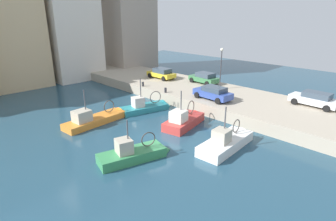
{
  "coord_description": "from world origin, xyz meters",
  "views": [
    {
      "loc": [
        -13.96,
        -15.72,
        9.83
      ],
      "look_at": [
        3.2,
        1.44,
        1.2
      ],
      "focal_mm": 29.5,
      "sensor_mm": 36.0,
      "label": 1
    }
  ],
  "objects_px": {
    "parked_car_yellow": "(162,73)",
    "mooring_bollard_mid": "(165,90)",
    "fishing_boat_teal": "(148,109)",
    "fishing_boat_orange": "(98,121)",
    "quay_streetlamp": "(221,62)",
    "parked_car_green": "(204,78)",
    "fishing_boat_green": "(136,157)",
    "parked_car_white": "(315,99)",
    "parked_car_blue": "(213,93)",
    "fishing_boat_white": "(228,145)",
    "fishing_boat_red": "(185,123)",
    "mooring_bollard_north": "(143,84)"
  },
  "relations": [
    {
      "from": "fishing_boat_white",
      "to": "fishing_boat_green",
      "type": "bearing_deg",
      "value": 150.33
    },
    {
      "from": "fishing_boat_teal",
      "to": "mooring_bollard_mid",
      "type": "distance_m",
      "value": 3.56
    },
    {
      "from": "parked_car_yellow",
      "to": "mooring_bollard_mid",
      "type": "distance_m",
      "value": 7.24
    },
    {
      "from": "mooring_bollard_mid",
      "to": "parked_car_green",
      "type": "bearing_deg",
      "value": -3.51
    },
    {
      "from": "fishing_boat_orange",
      "to": "quay_streetlamp",
      "type": "height_order",
      "value": "quay_streetlamp"
    },
    {
      "from": "fishing_boat_red",
      "to": "fishing_boat_teal",
      "type": "bearing_deg",
      "value": 88.11
    },
    {
      "from": "fishing_boat_green",
      "to": "parked_car_yellow",
      "type": "height_order",
      "value": "fishing_boat_green"
    },
    {
      "from": "fishing_boat_teal",
      "to": "fishing_boat_white",
      "type": "distance_m",
      "value": 10.87
    },
    {
      "from": "fishing_boat_orange",
      "to": "mooring_bollard_mid",
      "type": "distance_m",
      "value": 8.94
    },
    {
      "from": "parked_car_white",
      "to": "quay_streetlamp",
      "type": "distance_m",
      "value": 10.61
    },
    {
      "from": "parked_car_white",
      "to": "parked_car_yellow",
      "type": "distance_m",
      "value": 19.36
    },
    {
      "from": "fishing_boat_green",
      "to": "parked_car_white",
      "type": "xyz_separation_m",
      "value": [
        17.36,
        -5.9,
        1.81
      ]
    },
    {
      "from": "fishing_boat_white",
      "to": "parked_car_yellow",
      "type": "relative_size",
      "value": 1.51
    },
    {
      "from": "parked_car_yellow",
      "to": "fishing_boat_white",
      "type": "bearing_deg",
      "value": -118.18
    },
    {
      "from": "parked_car_green",
      "to": "mooring_bollard_mid",
      "type": "distance_m",
      "value": 6.65
    },
    {
      "from": "fishing_boat_green",
      "to": "mooring_bollard_mid",
      "type": "xyz_separation_m",
      "value": [
        10.62,
        7.82,
        1.35
      ]
    },
    {
      "from": "fishing_boat_red",
      "to": "parked_car_blue",
      "type": "xyz_separation_m",
      "value": [
        5.08,
        0.7,
        1.78
      ]
    },
    {
      "from": "fishing_boat_white",
      "to": "mooring_bollard_north",
      "type": "relative_size",
      "value": 11.46
    },
    {
      "from": "fishing_boat_white",
      "to": "parked_car_green",
      "type": "bearing_deg",
      "value": 44.85
    },
    {
      "from": "fishing_boat_orange",
      "to": "parked_car_green",
      "type": "height_order",
      "value": "fishing_boat_orange"
    },
    {
      "from": "parked_car_green",
      "to": "mooring_bollard_mid",
      "type": "xyz_separation_m",
      "value": [
        -6.63,
        0.41,
        -0.44
      ]
    },
    {
      "from": "parked_car_yellow",
      "to": "quay_streetlamp",
      "type": "height_order",
      "value": "quay_streetlamp"
    },
    {
      "from": "parked_car_green",
      "to": "parked_car_yellow",
      "type": "relative_size",
      "value": 0.97
    },
    {
      "from": "fishing_boat_white",
      "to": "fishing_boat_red",
      "type": "height_order",
      "value": "fishing_boat_red"
    },
    {
      "from": "quay_streetlamp",
      "to": "mooring_bollard_north",
      "type": "bearing_deg",
      "value": 127.09
    },
    {
      "from": "fishing_boat_green",
      "to": "parked_car_green",
      "type": "xyz_separation_m",
      "value": [
        17.24,
        7.42,
        1.79
      ]
    },
    {
      "from": "mooring_bollard_mid",
      "to": "mooring_bollard_north",
      "type": "xyz_separation_m",
      "value": [
        0.0,
        4.0,
        0.0
      ]
    },
    {
      "from": "parked_car_yellow",
      "to": "mooring_bollard_north",
      "type": "xyz_separation_m",
      "value": [
        -4.66,
        -1.52,
        -0.45
      ]
    },
    {
      "from": "mooring_bollard_mid",
      "to": "parked_car_white",
      "type": "bearing_deg",
      "value": -63.83
    },
    {
      "from": "fishing_boat_orange",
      "to": "mooring_bollard_north",
      "type": "xyz_separation_m",
      "value": [
        8.84,
        3.86,
        1.33
      ]
    },
    {
      "from": "fishing_boat_green",
      "to": "parked_car_white",
      "type": "height_order",
      "value": "fishing_boat_green"
    },
    {
      "from": "fishing_boat_red",
      "to": "parked_car_blue",
      "type": "height_order",
      "value": "fishing_boat_red"
    },
    {
      "from": "parked_car_green",
      "to": "quay_streetlamp",
      "type": "distance_m",
      "value": 4.1
    },
    {
      "from": "fishing_boat_orange",
      "to": "fishing_boat_red",
      "type": "distance_m",
      "value": 8.27
    },
    {
      "from": "parked_car_green",
      "to": "parked_car_white",
      "type": "relative_size",
      "value": 0.91
    },
    {
      "from": "parked_car_blue",
      "to": "parked_car_white",
      "type": "bearing_deg",
      "value": -58.49
    },
    {
      "from": "fishing_boat_orange",
      "to": "quay_streetlamp",
      "type": "distance_m",
      "value": 15.54
    },
    {
      "from": "mooring_bollard_mid",
      "to": "mooring_bollard_north",
      "type": "bearing_deg",
      "value": 90.0
    },
    {
      "from": "parked_car_green",
      "to": "fishing_boat_red",
      "type": "bearing_deg",
      "value": -150.41
    },
    {
      "from": "quay_streetlamp",
      "to": "parked_car_green",
      "type": "bearing_deg",
      "value": 72.34
    },
    {
      "from": "fishing_boat_white",
      "to": "quay_streetlamp",
      "type": "bearing_deg",
      "value": 38.17
    },
    {
      "from": "parked_car_yellow",
      "to": "mooring_bollard_mid",
      "type": "relative_size",
      "value": 7.58
    },
    {
      "from": "fishing_boat_teal",
      "to": "parked_car_green",
      "type": "height_order",
      "value": "fishing_boat_teal"
    },
    {
      "from": "fishing_boat_orange",
      "to": "fishing_boat_white",
      "type": "xyz_separation_m",
      "value": [
        4.45,
        -11.51,
        -0.04
      ]
    },
    {
      "from": "parked_car_blue",
      "to": "parked_car_white",
      "type": "distance_m",
      "value": 9.75
    },
    {
      "from": "parked_car_yellow",
      "to": "mooring_bollard_north",
      "type": "relative_size",
      "value": 7.58
    },
    {
      "from": "parked_car_green",
      "to": "parked_car_yellow",
      "type": "bearing_deg",
      "value": 108.38
    },
    {
      "from": "parked_car_blue",
      "to": "quay_streetlamp",
      "type": "height_order",
      "value": "quay_streetlamp"
    },
    {
      "from": "parked_car_green",
      "to": "mooring_bollard_north",
      "type": "height_order",
      "value": "parked_car_green"
    },
    {
      "from": "fishing_boat_teal",
      "to": "fishing_boat_orange",
      "type": "height_order",
      "value": "fishing_boat_teal"
    }
  ]
}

